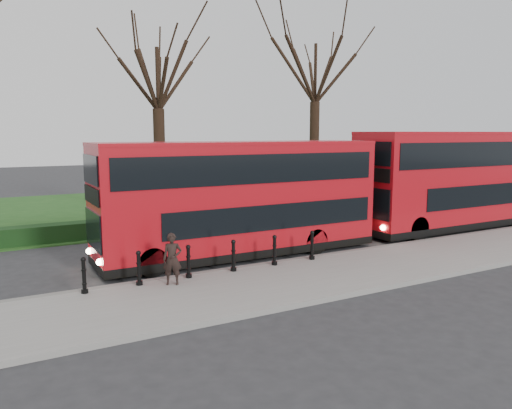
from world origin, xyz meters
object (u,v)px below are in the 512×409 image
bollard_row (211,259)px  bus_lead (241,199)px  bus_rear (462,180)px  pedestrian (172,259)px

bollard_row → bus_lead: 3.51m
bus_rear → pedestrian: 16.04m
bus_lead → pedestrian: bearing=-144.3°
bollard_row → bus_lead: (2.23, 2.23, 1.53)m
bus_lead → pedestrian: bus_lead is taller
bus_lead → pedestrian: (-3.69, -2.65, -1.25)m
bollard_row → pedestrian: (-1.46, -0.42, 0.28)m
bus_lead → bus_rear: bus_rear is taller
bollard_row → bus_rear: (14.32, 2.07, 1.72)m
bollard_row → bus_lead: bearing=44.9°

